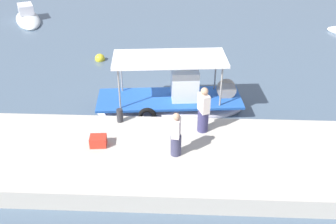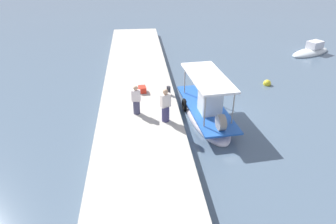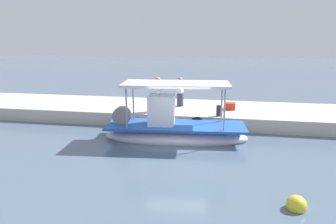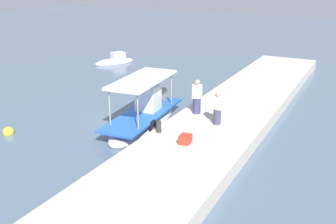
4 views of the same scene
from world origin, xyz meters
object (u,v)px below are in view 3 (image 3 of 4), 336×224
at_px(fisherman_by_crate, 180,93).
at_px(cargo_crate, 229,106).
at_px(mooring_bollard, 219,111).
at_px(fisherman_near_bollard, 158,96).
at_px(main_fishing_boat, 174,129).
at_px(marker_buoy, 296,205).

height_order(fisherman_by_crate, cargo_crate, fisherman_by_crate).
bearing_deg(mooring_bollard, fisherman_by_crate, -41.86).
bearing_deg(fisherman_near_bollard, fisherman_by_crate, -122.71).
bearing_deg(fisherman_near_bollard, cargo_crate, -163.41).
distance_m(fisherman_near_bollard, fisherman_by_crate, 1.74).
height_order(main_fishing_boat, cargo_crate, main_fishing_boat).
relative_size(cargo_crate, marker_buoy, 1.05).
bearing_deg(marker_buoy, mooring_bollard, -72.62).
height_order(fisherman_near_bollard, cargo_crate, fisherman_near_bollard).
xyz_separation_m(main_fishing_boat, fisherman_by_crate, (0.28, -3.87, 0.95)).
bearing_deg(fisherman_by_crate, marker_buoy, 115.86).
distance_m(fisherman_by_crate, mooring_bollard, 2.96).
distance_m(mooring_bollard, cargo_crate, 1.66).
height_order(mooring_bollard, marker_buoy, mooring_bollard).
relative_size(mooring_bollard, cargo_crate, 0.93).
relative_size(fisherman_near_bollard, fisherman_by_crate, 1.10).
relative_size(main_fishing_boat, cargo_crate, 11.45).
xyz_separation_m(main_fishing_boat, mooring_bollard, (-1.90, -1.92, 0.49)).
bearing_deg(main_fishing_boat, mooring_bollard, -134.71).
xyz_separation_m(mooring_bollard, marker_buoy, (-2.24, 7.17, -0.83)).
relative_size(main_fishing_boat, fisherman_near_bollard, 3.65).
bearing_deg(cargo_crate, marker_buoy, 101.15).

